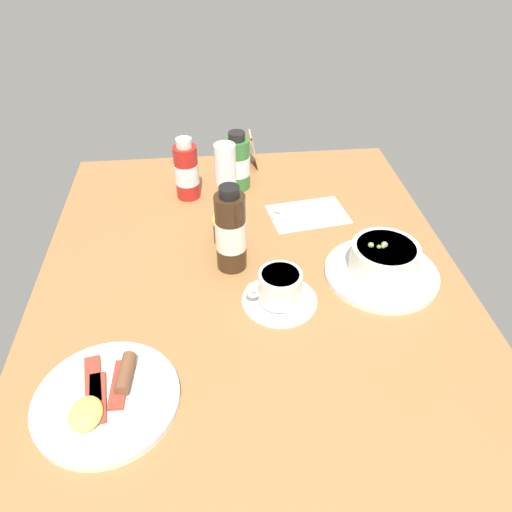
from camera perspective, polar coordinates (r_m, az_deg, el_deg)
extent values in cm
cube|color=#9E6B3D|center=(96.79, -0.47, -3.97)|extent=(110.00, 84.00, 3.00)
cylinder|color=silver|center=(100.39, 14.29, -1.99)|extent=(22.32, 22.32, 1.20)
cylinder|color=silver|center=(98.16, 14.61, -0.39)|extent=(13.14, 13.14, 6.00)
cylinder|color=beige|center=(96.84, 14.81, 0.63)|extent=(11.30, 11.30, 1.60)
sphere|color=#7B8F51|center=(95.96, 13.15, 1.23)|extent=(1.15, 1.15, 1.15)
sphere|color=#7B8F51|center=(95.83, 14.54, 0.91)|extent=(0.82, 0.82, 0.82)
sphere|color=#7B8F51|center=(95.58, 14.09, 0.89)|extent=(0.81, 0.81, 0.81)
sphere|color=#7B8F51|center=(96.67, 14.63, 1.26)|extent=(1.29, 1.29, 1.29)
cube|color=silver|center=(115.75, 6.04, 4.86)|extent=(14.33, 19.22, 0.30)
cube|color=silver|center=(114.75, 6.66, 4.72)|extent=(3.26, 14.02, 0.50)
cube|color=silver|center=(113.46, 2.79, 4.52)|extent=(2.71, 3.89, 0.40)
cube|color=silver|center=(117.03, 6.39, 5.48)|extent=(2.92, 13.00, 0.50)
ellipsoid|color=silver|center=(115.84, 2.99, 5.33)|extent=(2.40, 4.00, 0.60)
cylinder|color=silver|center=(92.07, 2.73, -5.07)|extent=(14.09, 14.09, 0.90)
cylinder|color=silver|center=(89.79, 2.79, -3.51)|extent=(8.05, 8.05, 5.83)
cylinder|color=black|center=(88.20, 2.84, -2.34)|extent=(6.84, 6.84, 1.00)
torus|color=silver|center=(88.58, -0.33, -3.91)|extent=(1.32, 3.68, 3.60)
cylinder|color=white|center=(114.88, -3.33, 4.77)|extent=(6.55, 6.55, 0.40)
cylinder|color=white|center=(112.51, -3.41, 6.63)|extent=(0.80, 0.80, 8.37)
cylinder|color=white|center=(108.18, -3.58, 10.56)|extent=(4.65, 4.65, 9.08)
cylinder|color=silver|center=(108.82, -3.55, 9.92)|extent=(3.82, 3.82, 5.45)
cylinder|color=#3F3019|center=(105.80, -3.49, 2.89)|extent=(5.37, 5.37, 4.76)
cylinder|color=yellow|center=(104.21, -3.55, 4.13)|extent=(5.64, 5.64, 0.80)
cylinder|color=#337233|center=(123.09, -2.31, 10.60)|extent=(6.23, 6.23, 12.69)
cylinder|color=white|center=(123.21, -2.31, 10.49)|extent=(6.35, 6.35, 4.82)
cylinder|color=black|center=(119.86, -2.40, 13.68)|extent=(4.05, 4.05, 1.90)
cylinder|color=#B21E19|center=(119.99, -8.03, 9.57)|extent=(5.66, 5.66, 13.13)
cylinder|color=white|center=(120.12, -8.01, 9.46)|extent=(5.78, 5.78, 4.99)
cylinder|color=silver|center=(116.57, -8.36, 12.83)|extent=(3.68, 3.68, 2.01)
cylinder|color=#382314|center=(95.38, -2.94, 2.71)|extent=(5.96, 5.96, 16.32)
cylinder|color=white|center=(95.57, -2.93, 2.56)|extent=(6.08, 6.08, 6.20)
cylinder|color=black|center=(90.35, -3.12, 7.43)|extent=(3.88, 3.88, 1.98)
cylinder|color=silver|center=(80.42, -16.88, -15.67)|extent=(22.01, 22.01, 1.40)
cube|color=#A43828|center=(82.15, -18.34, -13.40)|extent=(9.29, 4.01, 0.60)
cube|color=#973828|center=(79.78, -17.83, -15.34)|extent=(9.25, 3.66, 0.60)
cube|color=#AF3828|center=(80.42, -15.51, -14.10)|extent=(9.07, 2.67, 0.60)
cylinder|color=brown|center=(80.37, -14.86, -12.95)|extent=(7.17, 2.84, 2.20)
ellipsoid|color=#F2D859|center=(77.73, -19.10, -16.87)|extent=(6.00, 4.80, 2.40)
cube|color=tan|center=(133.13, -1.11, 12.10)|extent=(5.65, 2.42, 9.51)
cube|color=tan|center=(133.29, -0.23, 12.14)|extent=(5.65, 2.42, 9.51)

